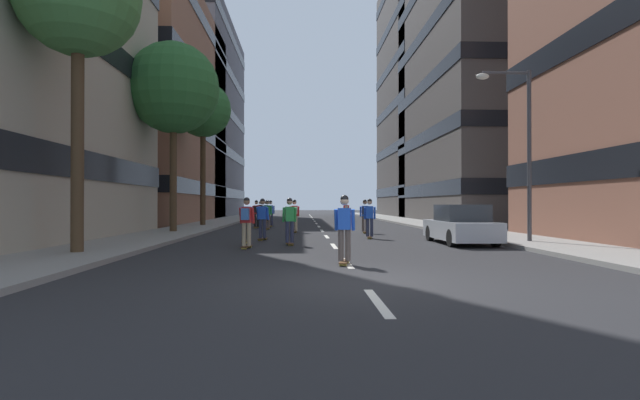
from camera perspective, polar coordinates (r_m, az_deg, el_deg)
ground_plane at (r=36.11m, az=-0.35°, el=-2.91°), size 159.23×159.23×0.00m
sidewalk_left at (r=39.95m, az=-11.78°, el=-2.56°), size 3.20×72.98×0.14m
sidewalk_right at (r=40.42m, az=10.62°, el=-2.54°), size 3.20×72.98×0.14m
lane_markings at (r=37.57m, az=-0.43°, el=-2.81°), size 0.16×62.20×0.01m
building_left_mid at (r=44.77m, az=-21.96°, el=9.80°), size 13.47×21.97×18.80m
building_left_far at (r=60.35m, az=-16.72°, el=9.24°), size 13.47×23.52×23.19m
building_right_mid at (r=47.17m, az=20.30°, el=17.31°), size 13.47×20.50×31.65m
building_right_far at (r=61.62m, az=14.40°, el=12.13°), size 13.47×18.21×29.71m
parked_car_near at (r=19.46m, az=16.36°, el=-2.94°), size 1.82×4.40×1.52m
street_tree_near at (r=26.54m, az=-17.01°, el=12.54°), size 4.69×4.69×9.74m
street_tree_far at (r=33.72m, az=-13.72°, el=10.30°), size 3.74×3.74×9.63m
streetlamp_right at (r=19.91m, az=22.63°, el=7.05°), size 2.13×0.30×6.50m
skater_0 at (r=16.79m, az=-8.73°, el=-2.28°), size 0.56×0.92×1.78m
skater_1 at (r=32.66m, az=-5.88°, el=-1.44°), size 0.54×0.91×1.78m
skater_2 at (r=40.91m, az=-6.42°, el=-1.24°), size 0.55×0.92×1.78m
skater_3 at (r=29.14m, az=-6.26°, el=-1.56°), size 0.54×0.91×1.78m
skater_4 at (r=20.50m, az=-6.85°, el=-2.03°), size 0.57×0.92×1.78m
skater_5 at (r=25.30m, az=5.35°, el=-1.66°), size 0.55×0.91×1.78m
skater_6 at (r=19.17m, az=-8.76°, el=-2.05°), size 0.55×0.91×1.78m
skater_7 at (r=12.29m, az=2.92°, el=-3.10°), size 0.56×0.92×1.78m
skater_8 at (r=43.34m, az=3.14°, el=-1.15°), size 0.54×0.91×1.78m
skater_9 at (r=21.48m, az=5.92°, el=-1.96°), size 0.56×0.92×1.78m
skater_10 at (r=25.93m, az=-3.05°, el=-1.63°), size 0.55×0.91×1.78m
skater_11 at (r=45.64m, az=-7.14°, el=-1.15°), size 0.55×0.91×1.78m
skater_12 at (r=30.70m, az=-7.58°, el=-1.44°), size 0.55×0.92×1.78m
skater_13 at (r=18.05m, az=-3.63°, el=-2.25°), size 0.56×0.92×1.78m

